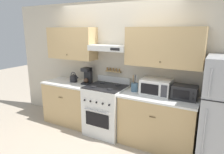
# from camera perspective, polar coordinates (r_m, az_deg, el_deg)

# --- Properties ---
(ground_plane) EXTENTS (16.00, 16.00, 0.00)m
(ground_plane) POSITION_cam_1_polar(r_m,az_deg,el_deg) (3.95, -3.78, -17.04)
(ground_plane) COLOR #B2A38E
(wall_back) EXTENTS (5.20, 0.46, 2.55)m
(wall_back) POSITION_cam_1_polar(r_m,az_deg,el_deg) (3.93, 0.91, 4.95)
(wall_back) COLOR beige
(wall_back) RESTS_ON ground_plane
(counter_left) EXTENTS (1.11, 0.62, 0.90)m
(counter_left) POSITION_cam_1_polar(r_m,az_deg,el_deg) (4.50, -11.71, -7.04)
(counter_left) COLOR tan
(counter_left) RESTS_ON ground_plane
(counter_right) EXTENTS (1.29, 0.62, 0.90)m
(counter_right) POSITION_cam_1_polar(r_m,az_deg,el_deg) (3.63, 12.82, -12.19)
(counter_right) COLOR tan
(counter_right) RESTS_ON ground_plane
(stove_range) EXTENTS (0.72, 0.69, 1.08)m
(stove_range) POSITION_cam_1_polar(r_m,az_deg,el_deg) (3.95, -1.71, -9.22)
(stove_range) COLOR white
(stove_range) RESTS_ON ground_plane
(tea_kettle) EXTENTS (0.20, 0.16, 0.22)m
(tea_kettle) POSITION_cam_1_polar(r_m,az_deg,el_deg) (4.36, -10.92, -0.26)
(tea_kettle) COLOR #232326
(tea_kettle) RESTS_ON counter_left
(coffee_maker) EXTENTS (0.16, 0.20, 0.34)m
(coffee_maker) POSITION_cam_1_polar(r_m,az_deg,el_deg) (4.16, -7.06, 0.39)
(coffee_maker) COLOR black
(coffee_maker) RESTS_ON counter_left
(microwave) EXTENTS (0.50, 0.41, 0.27)m
(microwave) POSITION_cam_1_polar(r_m,az_deg,el_deg) (3.52, 12.58, -2.73)
(microwave) COLOR white
(microwave) RESTS_ON counter_right
(utensil_crock) EXTENTS (0.13, 0.13, 0.31)m
(utensil_crock) POSITION_cam_1_polar(r_m,az_deg,el_deg) (3.65, 6.46, -2.84)
(utensil_crock) COLOR slate
(utensil_crock) RESTS_ON counter_right
(toaster_oven) EXTENTS (0.39, 0.28, 0.23)m
(toaster_oven) POSITION_cam_1_polar(r_m,az_deg,el_deg) (3.42, 20.00, -4.15)
(toaster_oven) COLOR #232326
(toaster_oven) RESTS_ON counter_right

